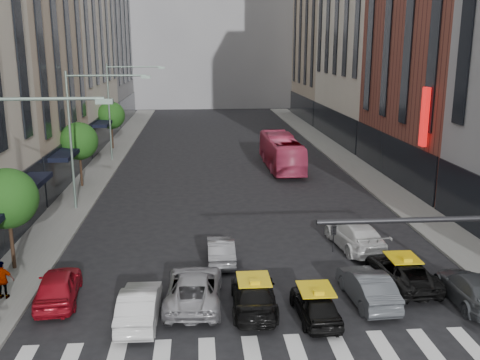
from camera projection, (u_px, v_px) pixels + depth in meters
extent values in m
cube|color=slate|center=(96.00, 175.00, 45.41)|extent=(3.00, 96.00, 0.15)
cube|color=slate|center=(360.00, 170.00, 47.20)|extent=(3.00, 96.00, 0.15)
cube|color=tan|center=(6.00, 28.00, 40.17)|extent=(8.00, 16.00, 24.00)
cube|color=gray|center=(94.00, 15.00, 75.25)|extent=(8.00, 18.00, 30.00)
cube|color=brown|center=(450.00, 16.00, 41.62)|extent=(8.00, 18.00, 26.00)
cube|color=tan|center=(331.00, 24.00, 78.14)|extent=(8.00, 18.00, 28.00)
cube|color=gray|center=(211.00, 5.00, 95.20)|extent=(30.00, 10.00, 36.00)
cylinder|color=black|center=(11.00, 237.00, 25.64)|extent=(0.18, 0.18, 3.15)
sphere|color=#204714|center=(7.00, 198.00, 25.17)|extent=(2.88, 2.88, 2.88)
cylinder|color=black|center=(81.00, 166.00, 41.12)|extent=(0.18, 0.18, 3.15)
sphere|color=#204714|center=(79.00, 141.00, 40.65)|extent=(2.88, 2.88, 2.88)
cylinder|color=black|center=(112.00, 134.00, 56.60)|extent=(0.18, 0.18, 3.15)
sphere|color=#204714|center=(111.00, 115.00, 56.13)|extent=(2.88, 2.88, 2.88)
cylinder|color=gray|center=(30.00, 99.00, 18.38)|extent=(5.00, 0.12, 0.12)
cube|color=gray|center=(104.00, 101.00, 18.59)|extent=(0.60, 0.25, 0.18)
cylinder|color=gray|center=(71.00, 141.00, 34.67)|extent=(0.16, 0.16, 9.00)
cylinder|color=gray|center=(106.00, 76.00, 33.85)|extent=(5.00, 0.12, 0.12)
cube|color=gray|center=(146.00, 77.00, 34.07)|extent=(0.60, 0.25, 0.18)
cylinder|color=gray|center=(109.00, 113.00, 50.15)|extent=(0.16, 0.16, 9.00)
cylinder|color=gray|center=(134.00, 67.00, 49.33)|extent=(5.00, 0.12, 0.12)
cube|color=gray|center=(161.00, 68.00, 49.55)|extent=(0.60, 0.25, 0.18)
imported|color=black|center=(333.00, 239.00, 15.13)|extent=(0.13, 0.16, 0.80)
cube|color=red|center=(425.00, 117.00, 36.19)|extent=(0.30, 0.70, 4.00)
imported|color=maroon|center=(58.00, 286.00, 22.73)|extent=(2.11, 4.34, 1.43)
imported|color=#BDBDBD|center=(140.00, 305.00, 21.10)|extent=(1.54, 4.23, 1.39)
imported|color=#9C9BA0|center=(194.00, 288.00, 22.59)|extent=(2.56, 5.12, 1.39)
imported|color=black|center=(254.00, 294.00, 22.07)|extent=(2.04, 4.60, 1.31)
imported|color=black|center=(315.00, 304.00, 21.30)|extent=(1.66, 3.75, 1.26)
imported|color=#44484C|center=(367.00, 286.00, 22.72)|extent=(1.72, 4.31, 1.39)
imported|color=black|center=(402.00, 272.00, 24.33)|extent=(2.41, 4.83, 1.32)
imported|color=#42464A|center=(472.00, 289.00, 22.56)|extent=(2.05, 4.67, 1.33)
imported|color=gray|center=(221.00, 250.00, 26.97)|extent=(1.35, 3.83, 1.26)
imported|color=silver|center=(355.00, 235.00, 28.81)|extent=(2.59, 5.27, 1.47)
imported|color=#C93B60|center=(281.00, 152.00, 47.76)|extent=(2.67, 10.77, 2.99)
imported|color=gray|center=(3.00, 280.00, 22.66)|extent=(1.01, 0.48, 1.68)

